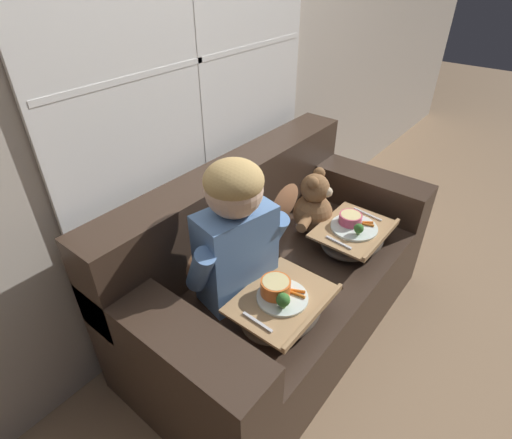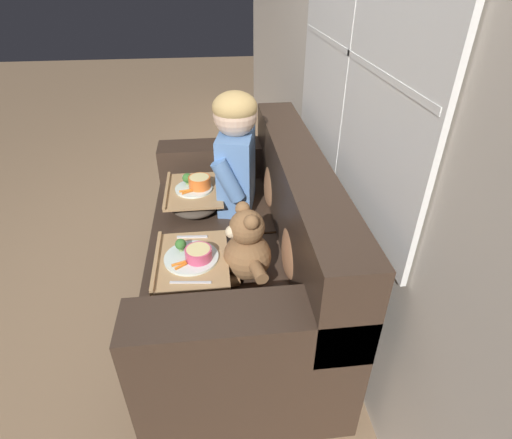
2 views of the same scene
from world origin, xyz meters
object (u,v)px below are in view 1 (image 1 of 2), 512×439
(child_figure, at_px, (235,228))
(lap_tray_child, at_px, (282,306))
(couch, at_px, (275,275))
(lap_tray_teddy, at_px, (352,236))
(throw_pillow_behind_teddy, at_px, (280,191))
(teddy_bear, at_px, (314,206))
(throw_pillow_behind_child, at_px, (201,245))

(child_figure, bearing_deg, lap_tray_child, -90.11)
(couch, xyz_separation_m, lap_tray_teddy, (0.32, -0.26, 0.20))
(throw_pillow_behind_teddy, xyz_separation_m, child_figure, (-0.63, -0.22, 0.20))
(lap_tray_child, bearing_deg, child_figure, 89.89)
(throw_pillow_behind_teddy, height_order, teddy_bear, teddy_bear)
(couch, distance_m, teddy_bear, 0.43)
(teddy_bear, bearing_deg, child_figure, 179.67)
(child_figure, height_order, lap_tray_child, child_figure)
(couch, height_order, throw_pillow_behind_teddy, couch)
(throw_pillow_behind_child, relative_size, teddy_bear, 0.94)
(child_figure, distance_m, teddy_bear, 0.67)
(couch, distance_m, lap_tray_child, 0.46)
(child_figure, bearing_deg, throw_pillow_behind_teddy, 19.31)
(lap_tray_teddy, bearing_deg, teddy_bear, 89.83)
(lap_tray_teddy, bearing_deg, throw_pillow_behind_teddy, 90.05)
(teddy_bear, relative_size, lap_tray_child, 0.91)
(throw_pillow_behind_teddy, bearing_deg, throw_pillow_behind_child, 180.00)
(child_figure, height_order, lap_tray_teddy, child_figure)
(couch, bearing_deg, lap_tray_child, -140.26)
(throw_pillow_behind_child, xyz_separation_m, teddy_bear, (0.63, -0.22, -0.01))
(couch, relative_size, throw_pillow_behind_child, 4.71)
(throw_pillow_behind_teddy, bearing_deg, lap_tray_teddy, -89.95)
(throw_pillow_behind_teddy, relative_size, lap_tray_teddy, 0.87)
(throw_pillow_behind_child, distance_m, lap_tray_child, 0.48)
(couch, height_order, teddy_bear, couch)
(throw_pillow_behind_child, height_order, lap_tray_teddy, throw_pillow_behind_child)
(throw_pillow_behind_teddy, relative_size, teddy_bear, 0.92)
(couch, bearing_deg, child_figure, -176.73)
(child_figure, relative_size, lap_tray_teddy, 1.62)
(teddy_bear, distance_m, lap_tray_child, 0.68)
(throw_pillow_behind_teddy, distance_m, lap_tray_teddy, 0.48)
(couch, xyz_separation_m, throw_pillow_behind_child, (-0.32, 0.20, 0.30))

